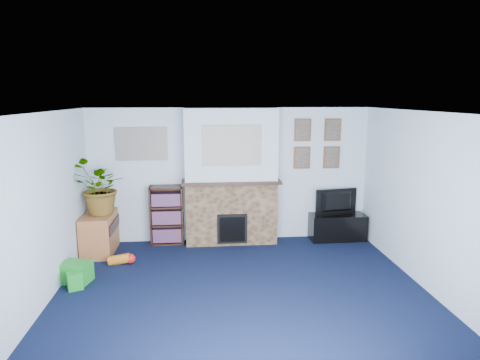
{
  "coord_description": "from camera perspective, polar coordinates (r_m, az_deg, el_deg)",
  "views": [
    {
      "loc": [
        -0.53,
        -5.3,
        2.59
      ],
      "look_at": [
        0.06,
        1.05,
        1.34
      ],
      "focal_mm": 32.0,
      "sensor_mm": 36.0,
      "label": 1
    }
  ],
  "objects": [
    {
      "name": "portrait_br",
      "position": [
        7.97,
        12.1,
        2.97
      ],
      "size": [
        0.3,
        0.03,
        0.4
      ],
      "primitive_type": "cube",
      "color": "brown",
      "rests_on": "wall_back"
    },
    {
      "name": "wall_left",
      "position": [
        5.83,
        -24.99,
        -3.8
      ],
      "size": [
        0.04,
        4.5,
        2.4
      ],
      "primitive_type": "cube",
      "color": "silver",
      "rests_on": "ground"
    },
    {
      "name": "mantel_candle",
      "position": [
        7.48,
        1.69,
        0.6
      ],
      "size": [
        0.05,
        0.05,
        0.15
      ],
      "primitive_type": "cylinder",
      "color": "#B2BFC6",
      "rests_on": "chimney_breast"
    },
    {
      "name": "portrait_tl",
      "position": [
        7.77,
        8.35,
        6.61
      ],
      "size": [
        0.3,
        0.03,
        0.4
      ],
      "primitive_type": "cube",
      "color": "brown",
      "rests_on": "wall_back"
    },
    {
      "name": "green_crate",
      "position": [
        6.61,
        -20.9,
        -11.47
      ],
      "size": [
        0.43,
        0.38,
        0.3
      ],
      "primitive_type": "cube",
      "rotation": [
        0.0,
        0.0,
        -0.25
      ],
      "color": "#198C26",
      "rests_on": "ground"
    },
    {
      "name": "collage_left",
      "position": [
        7.65,
        -13.01,
        4.72
      ],
      "size": [
        0.9,
        0.03,
        0.58
      ],
      "primitive_type": "cube",
      "color": "gray",
      "rests_on": "wall_back"
    },
    {
      "name": "television",
      "position": [
        7.98,
        12.94,
        -2.88
      ],
      "size": [
        0.8,
        0.23,
        0.46
      ],
      "primitive_type": "imported",
      "rotation": [
        0.0,
        0.0,
        3.3
      ],
      "color": "black",
      "rests_on": "tv_stand"
    },
    {
      "name": "toy_block",
      "position": [
        6.42,
        -21.17,
        -12.45
      ],
      "size": [
        0.26,
        0.26,
        0.24
      ],
      "primitive_type": "cube",
      "rotation": [
        0.0,
        0.0,
        0.42
      ],
      "color": "#198C26",
      "rests_on": "ground"
    },
    {
      "name": "wall_front",
      "position": [
        3.4,
        4.18,
        -13.16
      ],
      "size": [
        5.0,
        0.04,
        2.4
      ],
      "primitive_type": "cube",
      "color": "silver",
      "rests_on": "ground"
    },
    {
      "name": "portrait_tr",
      "position": [
        7.92,
        12.25,
        6.56
      ],
      "size": [
        0.3,
        0.03,
        0.4
      ],
      "primitive_type": "cube",
      "color": "brown",
      "rests_on": "wall_back"
    },
    {
      "name": "mantel_clock",
      "position": [
        7.44,
        -1.5,
        0.47
      ],
      "size": [
        0.09,
        0.05,
        0.12
      ],
      "primitive_type": "cube",
      "color": "gold",
      "rests_on": "chimney_breast"
    },
    {
      "name": "mantel_can",
      "position": [
        7.54,
        4.72,
        0.5
      ],
      "size": [
        0.06,
        0.06,
        0.11
      ],
      "primitive_type": "cylinder",
      "color": "#198C26",
      "rests_on": "chimney_breast"
    },
    {
      "name": "floor",
      "position": [
        5.92,
        0.33,
        -14.85
      ],
      "size": [
        5.0,
        4.5,
        0.01
      ],
      "primitive_type": "cube",
      "color": "black",
      "rests_on": "ground"
    },
    {
      "name": "mantel_teddy",
      "position": [
        7.43,
        -5.37,
        0.36
      ],
      "size": [
        0.13,
        0.13,
        0.13
      ],
      "primitive_type": "sphere",
      "color": "gray",
      "rests_on": "chimney_breast"
    },
    {
      "name": "collage_main",
      "position": [
        7.2,
        -1.09,
        4.62
      ],
      "size": [
        1.0,
        0.03,
        0.68
      ],
      "primitive_type": "cube",
      "color": "gray",
      "rests_on": "chimney_breast"
    },
    {
      "name": "bookshelf",
      "position": [
        7.72,
        -9.71,
        -4.78
      ],
      "size": [
        0.58,
        0.28,
        1.05
      ],
      "color": "black",
      "rests_on": "ground"
    },
    {
      "name": "toy_tube",
      "position": [
        7.1,
        -15.82,
        -10.17
      ],
      "size": [
        0.34,
        0.15,
        0.2
      ],
      "primitive_type": "cylinder",
      "rotation": [
        0.0,
        1.43,
        0.0
      ],
      "color": "orange",
      "rests_on": "ground"
    },
    {
      "name": "toy_ball",
      "position": [
        7.06,
        -14.38,
        -10.04
      ],
      "size": [
        0.15,
        0.15,
        0.15
      ],
      "primitive_type": "sphere",
      "color": "red",
      "rests_on": "ground"
    },
    {
      "name": "ceiling",
      "position": [
        5.33,
        0.36,
        9.03
      ],
      "size": [
        5.0,
        4.5,
        0.01
      ],
      "primitive_type": "cube",
      "color": "white",
      "rests_on": "wall_back"
    },
    {
      "name": "chimney_breast",
      "position": [
        7.5,
        -1.19,
        0.27
      ],
      "size": [
        1.72,
        0.5,
        2.4
      ],
      "color": "brown",
      "rests_on": "ground"
    },
    {
      "name": "sideboard",
      "position": [
        7.6,
        -18.22,
        -6.65
      ],
      "size": [
        0.48,
        0.86,
        0.67
      ],
      "primitive_type": "cube",
      "color": "#9E5C32",
      "rests_on": "ground"
    },
    {
      "name": "wall_right",
      "position": [
        6.26,
        23.79,
        -2.72
      ],
      "size": [
        0.04,
        4.5,
        2.4
      ],
      "primitive_type": "cube",
      "color": "silver",
      "rests_on": "ground"
    },
    {
      "name": "tv_stand",
      "position": [
        8.09,
        12.84,
        -6.2
      ],
      "size": [
        1.0,
        0.42,
        0.47
      ],
      "primitive_type": "cube",
      "color": "black",
      "rests_on": "ground"
    },
    {
      "name": "wall_back",
      "position": [
        7.7,
        -1.3,
        0.67
      ],
      "size": [
        5.0,
        0.04,
        2.4
      ],
      "primitive_type": "cube",
      "color": "silver",
      "rests_on": "ground"
    },
    {
      "name": "portrait_bl",
      "position": [
        7.83,
        8.25,
        2.96
      ],
      "size": [
        0.3,
        0.03,
        0.4
      ],
      "primitive_type": "cube",
      "color": "brown",
      "rests_on": "wall_back"
    },
    {
      "name": "potted_plant",
      "position": [
        7.34,
        -18.29,
        -0.96
      ],
      "size": [
        1.01,
        1.06,
        0.92
      ],
      "primitive_type": "imported",
      "rotation": [
        0.0,
        0.0,
        4.25
      ],
      "color": "#26661E",
      "rests_on": "sideboard"
    }
  ]
}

